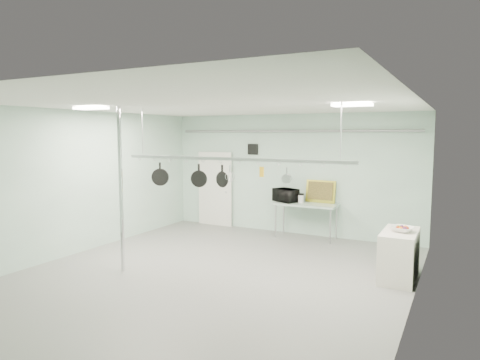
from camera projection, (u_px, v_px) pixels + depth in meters
The scene contains 25 objects.
floor at pixel (213, 275), 8.13m from camera, with size 8.00×8.00×0.00m, color gray.
ceiling at pixel (212, 105), 7.79m from camera, with size 7.00×8.00×0.02m, color silver.
back_wall at pixel (290, 174), 11.47m from camera, with size 7.00×0.02×3.20m, color silver.
right_wall at pixel (414, 206), 6.35m from camera, with size 0.02×8.00×3.20m, color silver.
door at pixel (216, 189), 12.55m from camera, with size 1.10×0.10×2.20m, color silver.
wall_vent at pixel (253, 149), 11.89m from camera, with size 0.30×0.04×0.30m, color black.
conduit_pipe at pixel (289, 131), 11.27m from camera, with size 0.07×0.07×6.60m, color gray.
chrome_pole at pixel (121, 190), 8.21m from camera, with size 0.08×0.08×3.20m, color silver.
prep_table at pixel (306, 206), 10.93m from camera, with size 1.60×0.70×0.91m.
side_cabinet at pixel (399, 255), 7.86m from camera, with size 0.60×1.20×0.90m, color silver.
pot_rack at pixel (230, 157), 8.06m from camera, with size 4.80×0.06×1.00m.
light_panel_left at pixel (91, 108), 8.10m from camera, with size 0.65×0.30×0.05m, color white.
light_panel_right at pixel (352, 105), 7.21m from camera, with size 0.65×0.30×0.05m, color white.
microwave at pixel (286, 195), 11.17m from camera, with size 0.62×0.42×0.34m, color black.
coffee_canister at pixel (301, 199), 11.00m from camera, with size 0.15×0.15×0.20m, color silver.
painting_large at pixel (321, 191), 11.03m from camera, with size 0.78×0.05×0.58m, color gold.
painting_small at pixel (329, 198), 10.95m from camera, with size 0.30×0.04×0.25m, color black.
fruit_bowl at pixel (402, 229), 7.76m from camera, with size 0.40×0.40×0.10m, color white.
skillet_left at pixel (160, 174), 8.87m from camera, with size 0.35×0.06×0.47m, color black, non-canonical shape.
skillet_mid at pixel (199, 176), 8.42m from camera, with size 0.33×0.06×0.47m, color black, non-canonical shape.
skillet_right at pixel (222, 176), 8.18m from camera, with size 0.30×0.06×0.43m, color black, non-canonical shape.
whisk at pixel (230, 174), 8.09m from camera, with size 0.19×0.19×0.34m, color silver, non-canonical shape.
grater at pixel (262, 172), 7.78m from camera, with size 0.08×0.02×0.21m, color gold, non-canonical shape.
saucepan at pixel (287, 176), 7.56m from camera, with size 0.17×0.10×0.30m, color #BAB9BE, non-canonical shape.
fruit_cluster at pixel (402, 227), 7.75m from camera, with size 0.24×0.24×0.09m, color #9C2B0E, non-canonical shape.
Camera 1 is at (4.11, -6.75, 2.66)m, focal length 32.00 mm.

